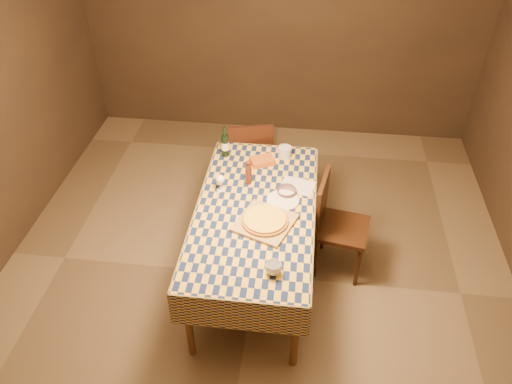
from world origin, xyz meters
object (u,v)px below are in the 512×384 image
at_px(dining_table, 255,216).
at_px(white_plate, 283,200).
at_px(bowl, 286,192).
at_px(chair_far, 250,156).
at_px(wine_bottle, 225,145).
at_px(pizza, 265,220).
at_px(cutting_board, 265,223).
at_px(chair_right, 334,220).

distance_m(dining_table, white_plate, 0.26).
distance_m(dining_table, bowl, 0.33).
relative_size(dining_table, bowl, 11.53).
bearing_deg(chair_far, bowl, -64.77).
height_order(dining_table, chair_far, chair_far).
distance_m(bowl, wine_bottle, 0.77).
distance_m(pizza, bowl, 0.40).
bearing_deg(cutting_board, chair_right, 35.10).
bearing_deg(dining_table, bowl, 43.15).
distance_m(pizza, chair_right, 0.73).
bearing_deg(dining_table, white_plate, 30.17).
height_order(wine_bottle, white_plate, wine_bottle).
height_order(cutting_board, wine_bottle, wine_bottle).
xyz_separation_m(dining_table, chair_right, (0.64, 0.22, -0.17)).
bearing_deg(dining_table, wine_bottle, 116.67).
bearing_deg(chair_right, white_plate, -167.42).
bearing_deg(cutting_board, chair_far, 102.31).
xyz_separation_m(cutting_board, chair_right, (0.54, 0.38, -0.26)).
relative_size(dining_table, chair_right, 1.98).
distance_m(cutting_board, pizza, 0.03).
height_order(dining_table, chair_right, chair_right).
bearing_deg(white_plate, cutting_board, -111.88).
relative_size(cutting_board, pizza, 0.89).
bearing_deg(white_plate, chair_right, 12.58).
xyz_separation_m(cutting_board, pizza, (0.00, 0.00, 0.03)).
distance_m(cutting_board, wine_bottle, 0.99).
bearing_deg(pizza, bowl, 70.37).
xyz_separation_m(cutting_board, white_plate, (0.12, 0.29, -0.00)).
bearing_deg(chair_far, white_plate, -68.00).
relative_size(pizza, white_plate, 1.71).
bearing_deg(pizza, white_plate, 68.12).
bearing_deg(chair_right, dining_table, -161.21).
relative_size(cutting_board, bowl, 2.48).
bearing_deg(pizza, chair_right, 35.10).
distance_m(cutting_board, white_plate, 0.31).
distance_m(dining_table, cutting_board, 0.21).
relative_size(cutting_board, wine_bottle, 1.38).
bearing_deg(chair_far, wine_bottle, -115.65).
bearing_deg(chair_right, wine_bottle, 153.67).
relative_size(dining_table, wine_bottle, 6.41).
bearing_deg(pizza, wine_bottle, 117.19).
height_order(dining_table, white_plate, white_plate).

